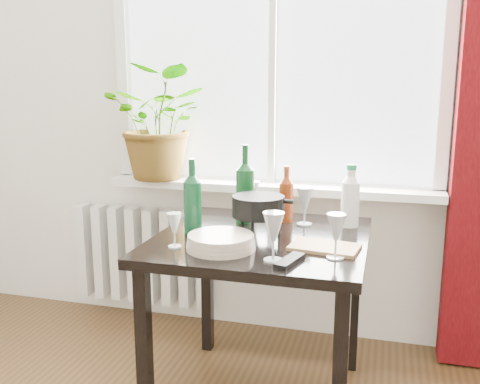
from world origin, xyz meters
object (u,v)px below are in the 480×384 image
(wineglass_back_center, at_px, (305,206))
(wine_bottle_left, at_px, (192,196))
(wineglass_front_left, at_px, (174,230))
(cutting_board, at_px, (325,247))
(table, at_px, (261,257))
(wineglass_front_right, at_px, (273,236))
(plate_stack, at_px, (221,242))
(radiator, at_px, (143,255))
(cleaning_bottle, at_px, (350,196))
(wineglass_back_left, at_px, (252,197))
(fondue_pot, at_px, (258,216))
(bottle_amber, at_px, (286,193))
(wine_bottle_right, at_px, (245,183))
(tv_remote, at_px, (290,261))
(wineglass_far_right, at_px, (336,236))
(potted_plant, at_px, (161,123))

(wineglass_back_center, bearing_deg, wine_bottle_left, -150.28)
(wineglass_front_left, distance_m, cutting_board, 0.57)
(table, bearing_deg, wineglass_front_right, -69.09)
(wineglass_back_center, relative_size, plate_stack, 0.66)
(wine_bottle_left, xyz_separation_m, plate_stack, (0.18, -0.19, -0.13))
(table, xyz_separation_m, plate_stack, (-0.11, -0.21, 0.12))
(radiator, xyz_separation_m, cleaning_bottle, (1.19, -0.38, 0.50))
(wine_bottle_left, bearing_deg, wineglass_back_left, 67.01)
(fondue_pot, bearing_deg, radiator, 164.56)
(wine_bottle_left, xyz_separation_m, wineglass_front_left, (0.01, -0.21, -0.09))
(radiator, xyz_separation_m, plate_stack, (0.74, -0.84, 0.39))
(plate_stack, bearing_deg, wineglass_back_center, 60.07)
(radiator, distance_m, bottle_amber, 1.09)
(wine_bottle_right, height_order, cutting_board, wine_bottle_right)
(tv_remote, bearing_deg, radiator, 152.50)
(bottle_amber, bearing_deg, wine_bottle_right, -161.62)
(wine_bottle_right, distance_m, wineglass_front_right, 0.55)
(wineglass_front_left, bearing_deg, plate_stack, 8.18)
(wineglass_back_left, xyz_separation_m, cutting_board, (0.40, -0.46, -0.07))
(wine_bottle_left, relative_size, cutting_board, 1.25)
(wine_bottle_left, relative_size, bottle_amber, 1.22)
(wine_bottle_left, xyz_separation_m, cleaning_bottle, (0.62, 0.27, -0.02))
(cleaning_bottle, relative_size, wineglass_front_left, 2.00)
(wine_bottle_left, xyz_separation_m, fondue_pot, (0.27, 0.03, -0.07))
(bottle_amber, xyz_separation_m, wineglass_far_right, (0.27, -0.46, -0.04))
(wine_bottle_right, xyz_separation_m, bottle_amber, (0.18, 0.06, -0.05))
(wine_bottle_left, height_order, bottle_amber, wine_bottle_left)
(potted_plant, relative_size, cleaning_bottle, 2.20)
(potted_plant, relative_size, wineglass_front_right, 3.34)
(wineglass_back_center, height_order, tv_remote, wineglass_back_center)
(wine_bottle_right, height_order, tv_remote, wine_bottle_right)
(wine_bottle_left, distance_m, cutting_board, 0.58)
(wineglass_far_right, relative_size, plate_stack, 0.64)
(table, relative_size, cleaning_bottle, 3.10)
(bottle_amber, distance_m, cutting_board, 0.44)
(wine_bottle_right, height_order, fondue_pot, wine_bottle_right)
(fondue_pot, distance_m, cutting_board, 0.32)
(wine_bottle_left, bearing_deg, plate_stack, -45.93)
(cleaning_bottle, bearing_deg, plate_stack, -133.82)
(wine_bottle_right, distance_m, cleaning_bottle, 0.46)
(radiator, relative_size, wine_bottle_left, 2.53)
(bottle_amber, distance_m, wineglass_back_left, 0.21)
(wineglass_back_center, relative_size, wineglass_front_left, 1.27)
(wineglass_far_right, bearing_deg, wine_bottle_left, 163.62)
(wine_bottle_left, relative_size, wineglass_back_left, 1.96)
(cleaning_bottle, height_order, tv_remote, cleaning_bottle)
(wineglass_back_center, bearing_deg, cutting_board, -68.39)
(bottle_amber, height_order, cleaning_bottle, cleaning_bottle)
(wine_bottle_left, relative_size, tv_remote, 1.94)
(cleaning_bottle, bearing_deg, wineglass_front_left, -141.82)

